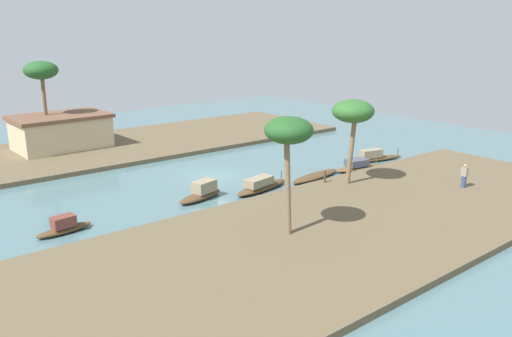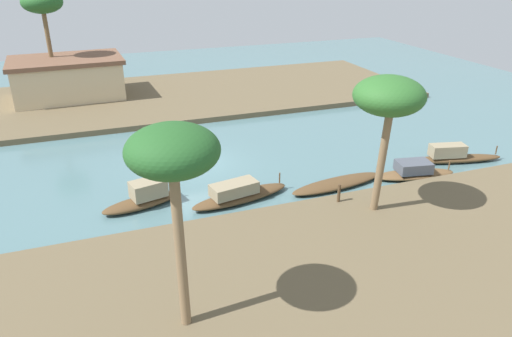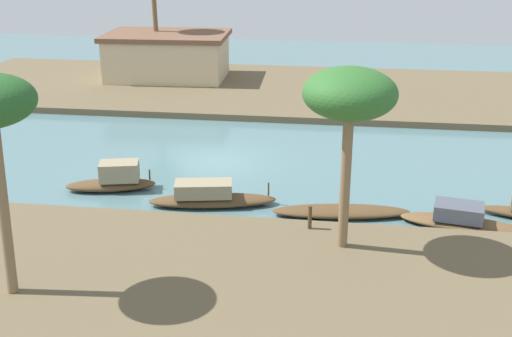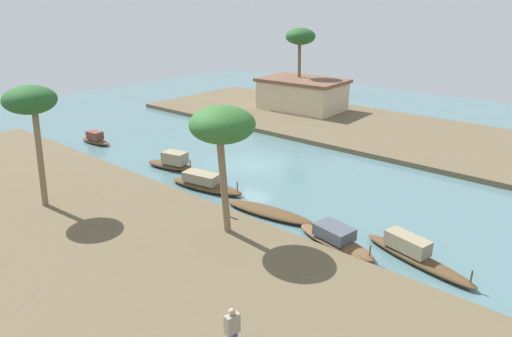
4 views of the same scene
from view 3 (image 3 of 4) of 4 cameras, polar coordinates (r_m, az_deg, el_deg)
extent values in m
plane|color=slate|center=(30.45, -3.41, 0.61)|extent=(69.28, 69.28, 0.00)
cube|color=brown|center=(18.51, -11.88, -13.37)|extent=(41.86, 14.06, 0.38)
cube|color=brown|center=(43.36, 0.12, 7.00)|extent=(41.86, 14.06, 0.38)
ellipsoid|color=brown|center=(27.76, -12.68, -1.43)|extent=(3.88, 1.97, 0.44)
cube|color=gray|center=(27.49, -11.95, -0.23)|extent=(1.78, 1.32, 0.78)
cylinder|color=brown|center=(27.45, -9.35, -0.54)|extent=(0.07, 0.07, 0.46)
ellipsoid|color=brown|center=(24.92, 7.48, -3.77)|extent=(5.36, 1.83, 0.37)
ellipsoid|color=brown|center=(25.66, -3.86, -2.83)|extent=(5.18, 2.12, 0.42)
cube|color=gray|center=(25.48, -4.65, -1.81)|extent=(2.38, 1.40, 0.57)
cylinder|color=brown|center=(25.53, 1.11, -1.82)|extent=(0.07, 0.07, 0.55)
ellipsoid|color=brown|center=(24.92, 17.59, -4.62)|extent=(4.51, 2.00, 0.36)
cube|color=#4C515B|center=(24.74, 17.43, -3.62)|extent=(1.91, 1.44, 0.56)
cylinder|color=#4C3823|center=(22.82, 4.77, -4.30)|extent=(0.14, 0.14, 0.87)
cylinder|color=#7F6647|center=(19.50, -21.36, -3.29)|extent=(0.31, 0.60, 5.19)
cylinder|color=#7F6647|center=(20.84, 7.87, -1.23)|extent=(0.33, 0.69, 4.68)
ellipsoid|color=#2D6628|center=(19.95, 8.28, 6.57)|extent=(2.92, 2.92, 1.61)
cylinder|color=brown|center=(46.73, -8.83, 12.07)|extent=(0.33, 0.60, 6.54)
cube|color=beige|center=(46.06, -7.78, 9.63)|extent=(8.08, 5.63, 2.77)
cube|color=brown|center=(45.80, -7.87, 11.53)|extent=(8.56, 5.97, 0.33)
camera|label=1|loc=(26.83, -90.62, 1.60)|focal=35.51mm
camera|label=2|loc=(11.87, -66.72, 10.82)|focal=33.81mm
camera|label=4|loc=(14.77, 75.38, 5.98)|focal=31.43mm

